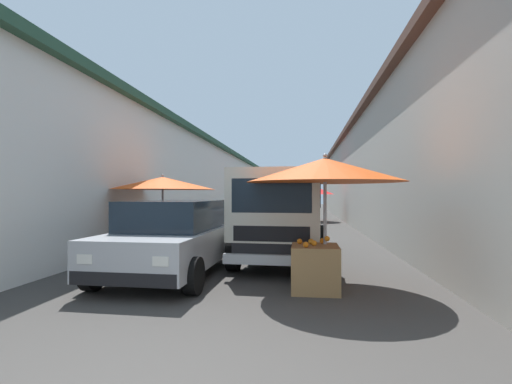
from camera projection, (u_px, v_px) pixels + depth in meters
ground at (274, 232)px, 15.78m from camera, size 90.00×90.00×0.00m
building_left_whitewash at (138, 181)px, 18.92m from camera, size 49.80×7.50×4.51m
building_right_concrete at (432, 173)px, 17.14m from camera, size 49.80×7.50×5.09m
fruit_stall_near_right at (324, 183)px, 6.23m from camera, size 2.64×2.64×2.26m
fruit_stall_far_left at (164, 191)px, 10.24m from camera, size 2.88×2.88×2.13m
fruit_stall_mid_lane at (313, 194)px, 21.74m from camera, size 2.38×2.38×2.14m
hatchback_car at (174, 237)px, 7.31m from camera, size 3.96×2.01×1.45m
delivery_truck at (280, 219)px, 8.18m from camera, size 5.00×2.15×2.08m
vendor_by_crates at (265, 207)px, 18.83m from camera, size 0.50×0.45×1.60m
vendor_in_shade at (294, 209)px, 17.51m from camera, size 0.54×0.40×1.52m
parked_scooter at (313, 218)px, 17.38m from camera, size 1.69×0.41×1.14m
plastic_stool at (295, 224)px, 15.91m from camera, size 0.30×0.30×0.43m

